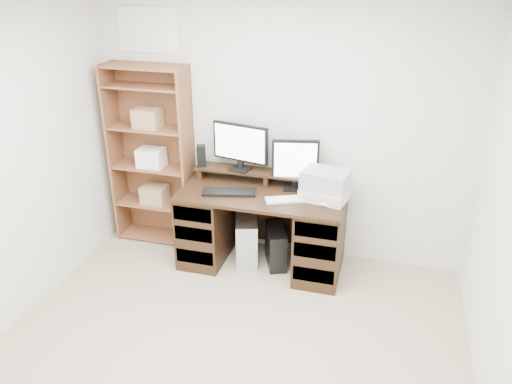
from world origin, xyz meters
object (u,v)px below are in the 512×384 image
at_px(monitor_small, 295,162).
at_px(bookshelf, 152,155).
at_px(desk, 262,227).
at_px(tower_silver, 246,238).
at_px(monitor_wide, 240,145).
at_px(printer, 325,194).
at_px(tower_black, 276,247).

relative_size(monitor_small, bookshelf, 0.26).
height_order(desk, bookshelf, bookshelf).
relative_size(monitor_small, tower_silver, 1.03).
bearing_deg(monitor_wide, bookshelf, -168.85).
bearing_deg(desk, monitor_wide, 143.39).
height_order(printer, bookshelf, bookshelf).
distance_m(monitor_wide, tower_black, 1.02).
height_order(desk, monitor_small, monitor_small).
distance_m(printer, tower_silver, 0.93).
height_order(monitor_small, printer, monitor_small).
distance_m(printer, tower_black, 0.75).
bearing_deg(monitor_wide, tower_silver, -46.00).
bearing_deg(bookshelf, monitor_small, -1.39).
relative_size(printer, bookshelf, 0.22).
xyz_separation_m(printer, bookshelf, (-1.74, 0.19, 0.12)).
bearing_deg(tower_black, monitor_small, 27.51).
bearing_deg(tower_silver, desk, -30.73).
distance_m(monitor_wide, tower_silver, 0.91).
distance_m(desk, bookshelf, 1.31).
height_order(monitor_wide, bookshelf, bookshelf).
height_order(tower_silver, tower_black, tower_silver).
height_order(monitor_wide, printer, monitor_wide).
bearing_deg(tower_black, bookshelf, 150.02).
height_order(desk, printer, printer).
distance_m(desk, tower_black, 0.24).
bearing_deg(monitor_wide, tower_black, -11.01).
xyz_separation_m(monitor_wide, printer, (0.82, -0.17, -0.32)).
bearing_deg(printer, monitor_wide, 179.60).
bearing_deg(desk, bookshelf, 169.76).
relative_size(desk, tower_black, 3.69).
xyz_separation_m(monitor_small, printer, (0.30, -0.16, -0.20)).
distance_m(monitor_small, bookshelf, 1.44).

